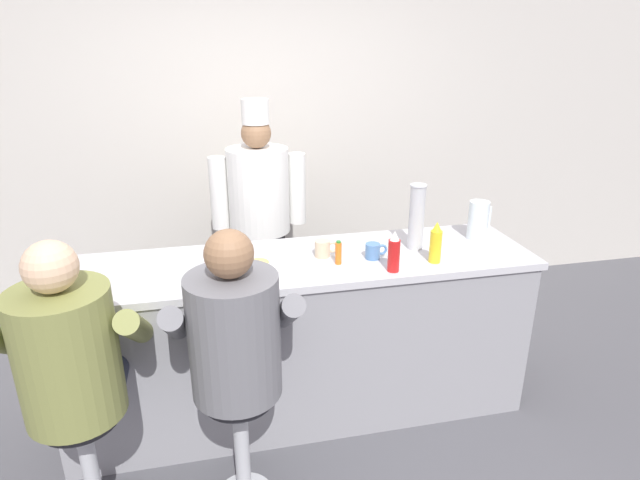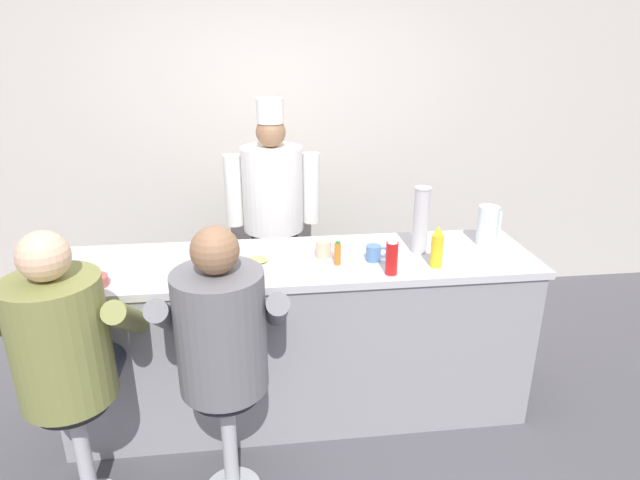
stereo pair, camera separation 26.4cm
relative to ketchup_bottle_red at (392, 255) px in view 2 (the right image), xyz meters
The scene contains 15 objects.
ground_plane 1.18m from the ketchup_bottle_red, 168.76° to the right, with size 20.00×20.00×0.00m, color #4C4C51.
wall_back 1.92m from the ketchup_bottle_red, 103.80° to the left, with size 10.00×0.06×2.70m.
diner_counter 0.79m from the ketchup_bottle_red, 150.96° to the left, with size 2.63×0.68×0.98m.
ketchup_bottle_red is the anchor object (origin of this frame).
mustard_bottle_yellow 0.27m from the ketchup_bottle_red, 13.91° to the left, with size 0.06×0.06×0.23m.
hot_sauce_bottle_orange 0.30m from the ketchup_bottle_red, 149.30° to the left, with size 0.03×0.03×0.13m.
water_pitcher_clear 0.75m from the ketchup_bottle_red, 27.86° to the left, with size 0.14×0.12×0.23m.
breakfast_plate 0.72m from the ketchup_bottle_red, 164.77° to the left, with size 0.27×0.27×0.05m.
cereal_bowl 1.49m from the ketchup_bottle_red, behind, with size 0.14×0.14×0.05m.
coffee_mug_tan 0.42m from the ketchup_bottle_red, 139.22° to the left, with size 0.13×0.09×0.09m.
coffee_mug_blue 0.20m from the ketchup_bottle_red, 105.10° to the left, with size 0.13×0.08×0.09m.
cup_stack_steel 0.37m from the ketchup_bottle_red, 50.17° to the left, with size 0.09×0.09×0.38m.
diner_seated_olive 1.58m from the ketchup_bottle_red, 167.67° to the right, with size 0.62×0.61×1.42m.
diner_seated_grey 0.94m from the ketchup_bottle_red, 158.60° to the right, with size 0.61×0.60×1.41m.
cook_in_whites_near 1.38m from the ketchup_bottle_red, 114.04° to the left, with size 0.68×0.43×1.74m.
Camera 2 is at (-0.21, -2.37, 2.14)m, focal length 30.00 mm.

